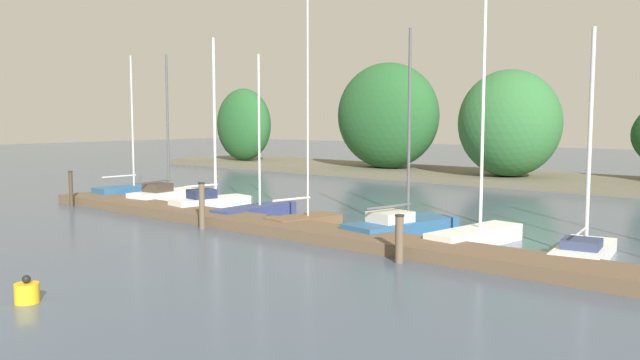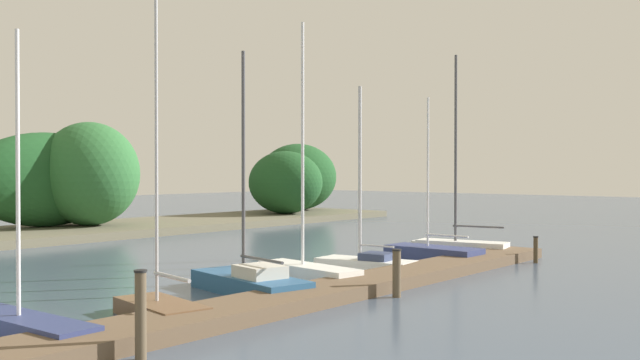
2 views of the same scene
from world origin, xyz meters
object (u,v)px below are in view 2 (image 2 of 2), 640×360
object	(u,v)px
sailboat_5	(247,280)
sailboat_6	(305,269)
sailboat_3	(21,324)
mooring_piling_2	(397,273)
sailboat_4	(158,303)
sailboat_7	(364,260)
sailboat_9	(458,244)
sailboat_8	(430,253)
mooring_piling_1	(141,315)
mooring_piling_3	(536,249)

from	to	relation	value
sailboat_5	sailboat_6	world-z (taller)	sailboat_6
sailboat_3	mooring_piling_2	distance (m)	9.15
sailboat_4	sailboat_7	xyz separation A→B (m)	(9.14, 0.96, 0.01)
sailboat_4	sailboat_5	size ratio (longest dim) A/B	1.24
sailboat_3	sailboat_7	size ratio (longest dim) A/B	1.00
sailboat_3	sailboat_9	bearing A→B (deg)	-92.07
sailboat_6	sailboat_8	xyz separation A→B (m)	(6.42, -0.49, -0.06)
sailboat_3	mooring_piling_2	xyz separation A→B (m)	(8.55, -3.24, 0.35)
mooring_piling_1	mooring_piling_2	distance (m)	8.01
sailboat_5	mooring_piling_3	world-z (taller)	sailboat_5
sailboat_6	mooring_piling_1	size ratio (longest dim) A/B	4.89
sailboat_3	sailboat_6	bearing A→B (deg)	-90.24
sailboat_8	sailboat_9	distance (m)	2.59
sailboat_7	mooring_piling_2	xyz separation A→B (m)	(-3.53, -3.67, 0.30)
sailboat_6	sailboat_9	distance (m)	9.00
mooring_piling_1	mooring_piling_2	xyz separation A→B (m)	(8.01, -0.05, -0.16)
sailboat_3	sailboat_4	xyz separation A→B (m)	(2.93, -0.54, 0.04)
mooring_piling_1	mooring_piling_2	bearing A→B (deg)	-0.37
sailboat_8	mooring_piling_3	world-z (taller)	sailboat_8
sailboat_4	mooring_piling_2	world-z (taller)	sailboat_4
sailboat_4	sailboat_6	size ratio (longest dim) A/B	1.05
sailboat_7	sailboat_8	xyz separation A→B (m)	(3.34, -0.55, -0.03)
sailboat_4	sailboat_9	xyz separation A→B (m)	(15.07, 0.68, 0.09)
sailboat_3	sailboat_4	size ratio (longest dim) A/B	0.75
sailboat_5	sailboat_7	world-z (taller)	sailboat_5
mooring_piling_3	sailboat_4	bearing A→B (deg)	169.25
sailboat_5	mooring_piling_3	size ratio (longest dim) A/B	6.83
sailboat_7	sailboat_5	bearing A→B (deg)	83.43
mooring_piling_1	sailboat_9	bearing A→B (deg)	10.82
sailboat_8	mooring_piling_1	xyz separation A→B (m)	(-14.88, -3.06, 0.49)
mooring_piling_3	mooring_piling_1	bearing A→B (deg)	179.65
sailboat_6	mooring_piling_1	bearing A→B (deg)	120.31
sailboat_5	mooring_piling_3	bearing A→B (deg)	-96.39
sailboat_7	mooring_piling_2	world-z (taller)	sailboat_7
sailboat_4	sailboat_8	xyz separation A→B (m)	(12.49, 0.41, -0.02)
sailboat_6	mooring_piling_3	xyz separation A→B (m)	(8.46, -3.66, 0.12)
sailboat_4	sailboat_8	world-z (taller)	sailboat_4
sailboat_3	mooring_piling_1	world-z (taller)	sailboat_3
mooring_piling_1	sailboat_6	bearing A→B (deg)	22.78
mooring_piling_1	mooring_piling_2	size ratio (longest dim) A/B	1.25
sailboat_5	sailboat_7	size ratio (longest dim) A/B	1.07
mooring_piling_3	sailboat_8	bearing A→B (deg)	122.72
sailboat_3	sailboat_8	distance (m)	15.42
sailboat_5	mooring_piling_3	xyz separation A→B (m)	(11.00, -3.51, 0.14)
sailboat_3	sailboat_5	xyz separation A→B (m)	(6.46, 0.22, 0.06)
sailboat_8	sailboat_3	bearing A→B (deg)	90.37
sailboat_4	sailboat_6	xyz separation A→B (m)	(6.06, 0.90, 0.04)
sailboat_6	sailboat_8	distance (m)	6.44
sailboat_7	mooring_piling_2	size ratio (longest dim) A/B	4.85
mooring_piling_2	sailboat_8	bearing A→B (deg)	24.39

